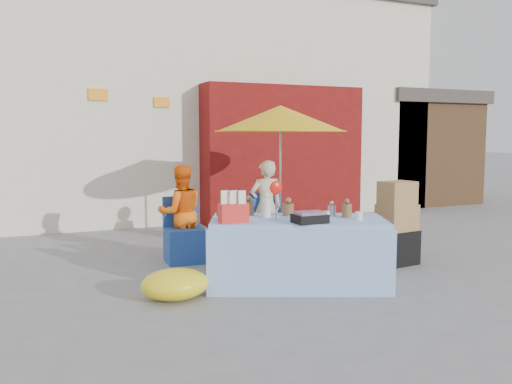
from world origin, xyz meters
name	(u,v)px	position (x,y,z in m)	size (l,w,h in m)	color
ground	(277,289)	(0.00, 0.00, 0.00)	(80.00, 80.00, 0.00)	slate
backdrop	(155,73)	(0.52, 7.52, 3.10)	(14.00, 8.00, 7.80)	silver
market_table	(297,251)	(0.27, 0.04, 0.38)	(2.15, 1.63, 1.18)	#9AB5F7
chair_left	(184,243)	(-0.56, 1.63, 0.26)	(0.51, 0.50, 0.85)	#1F4191
chair_right	(270,236)	(0.69, 1.63, 0.26)	(0.51, 0.50, 0.85)	#1F4191
vendor_orange	(181,213)	(-0.56, 1.76, 0.64)	(0.62, 0.48, 1.27)	#FF630D
vendor_beige	(266,206)	(0.69, 1.76, 0.66)	(0.48, 0.31, 1.31)	beige
umbrella	(281,119)	(0.99, 1.91, 1.89)	(1.90, 1.90, 2.09)	gray
box_stack	(397,226)	(1.91, 0.40, 0.50)	(0.53, 0.46, 1.08)	black
tarp_bundle	(175,284)	(-1.12, 0.08, 0.16)	(0.70, 0.56, 0.31)	yellow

